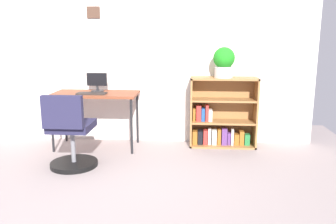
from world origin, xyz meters
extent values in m
plane|color=gray|center=(0.00, 0.00, 0.00)|extent=(6.24, 6.24, 0.00)
cube|color=silver|center=(0.00, 2.15, 1.20)|extent=(5.20, 0.10, 2.41)
cube|color=#4A3125|center=(-0.30, 2.09, 1.72)|extent=(0.17, 0.02, 0.15)
cube|color=brown|center=(-0.23, 1.75, 0.70)|extent=(1.07, 0.54, 0.03)
cylinder|color=black|center=(-0.72, 1.52, 0.34)|extent=(0.03, 0.03, 0.69)
cylinder|color=black|center=(0.27, 1.52, 0.34)|extent=(0.03, 0.03, 0.69)
cylinder|color=black|center=(-0.72, 1.98, 0.34)|extent=(0.03, 0.03, 0.69)
cylinder|color=black|center=(0.27, 1.98, 0.34)|extent=(0.03, 0.03, 0.69)
cylinder|color=#262628|center=(-0.23, 1.86, 0.72)|extent=(0.17, 0.17, 0.01)
cylinder|color=#262628|center=(-0.23, 1.86, 0.76)|extent=(0.03, 0.03, 0.06)
cube|color=black|center=(-0.23, 1.85, 0.88)|extent=(0.26, 0.02, 0.16)
cube|color=#2A2421|center=(-0.24, 1.64, 0.73)|extent=(0.36, 0.15, 0.02)
cylinder|color=black|center=(-0.30, 1.05, 0.03)|extent=(0.52, 0.52, 0.05)
cylinder|color=slate|center=(-0.30, 1.05, 0.24)|extent=(0.05, 0.05, 0.37)
cube|color=#23223E|center=(-0.30, 1.05, 0.46)|extent=(0.44, 0.44, 0.08)
cube|color=#23223E|center=(-0.30, 0.80, 0.67)|extent=(0.42, 0.07, 0.34)
cube|color=#986839|center=(0.99, 1.92, 0.45)|extent=(0.02, 0.30, 0.91)
cube|color=#986839|center=(1.82, 1.92, 0.45)|extent=(0.02, 0.30, 0.91)
cube|color=#986839|center=(1.41, 1.92, 0.89)|extent=(0.85, 0.30, 0.02)
cube|color=#986839|center=(1.41, 1.92, 0.01)|extent=(0.85, 0.30, 0.02)
cube|color=#986839|center=(1.41, 2.06, 0.45)|extent=(0.85, 0.02, 0.91)
cube|color=#986839|center=(1.41, 1.92, 0.33)|extent=(0.81, 0.28, 0.02)
cube|color=#986839|center=(1.41, 1.92, 0.62)|extent=(0.81, 0.28, 0.02)
cube|color=#99591E|center=(1.04, 1.91, 0.11)|extent=(0.06, 0.13, 0.18)
cube|color=black|center=(1.11, 1.91, 0.11)|extent=(0.06, 0.13, 0.18)
cube|color=#B22D28|center=(1.18, 1.91, 0.12)|extent=(0.05, 0.12, 0.19)
cube|color=beige|center=(1.24, 1.91, 0.13)|extent=(0.04, 0.09, 0.21)
cube|color=beige|center=(1.30, 1.91, 0.12)|extent=(0.06, 0.11, 0.20)
cube|color=#99591E|center=(1.36, 1.91, 0.13)|extent=(0.05, 0.12, 0.21)
cube|color=#593372|center=(1.43, 1.91, 0.13)|extent=(0.07, 0.12, 0.22)
cube|color=#593372|center=(1.49, 1.91, 0.10)|extent=(0.04, 0.09, 0.16)
cube|color=beige|center=(1.53, 1.91, 0.13)|extent=(0.03, 0.10, 0.21)
cube|color=#99591E|center=(1.59, 1.91, 0.10)|extent=(0.06, 0.10, 0.14)
cube|color=#99591E|center=(1.65, 1.91, 0.12)|extent=(0.06, 0.10, 0.18)
cube|color=#237238|center=(1.73, 1.91, 0.10)|extent=(0.07, 0.09, 0.14)
cube|color=#99591E|center=(1.03, 1.91, 0.42)|extent=(0.03, 0.11, 0.16)
cube|color=#B22D28|center=(1.09, 1.91, 0.44)|extent=(0.06, 0.11, 0.20)
cube|color=#1E478C|center=(1.15, 1.91, 0.42)|extent=(0.04, 0.11, 0.17)
cube|color=#B22D28|center=(1.20, 1.91, 0.44)|extent=(0.04, 0.11, 0.21)
cube|color=beige|center=(1.24, 1.91, 0.41)|extent=(0.05, 0.13, 0.15)
cylinder|color=#B7B2A8|center=(1.39, 1.90, 0.98)|extent=(0.23, 0.23, 0.14)
sphere|color=#1D841C|center=(1.39, 1.90, 1.15)|extent=(0.27, 0.27, 0.27)
camera|label=1|loc=(1.01, -2.58, 1.43)|focal=37.62mm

